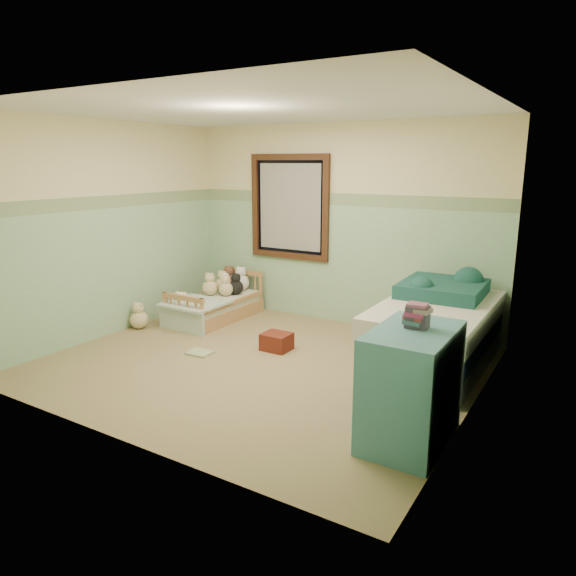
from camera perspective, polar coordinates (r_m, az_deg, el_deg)
The scene contains 33 objects.
floor at distance 5.50m, azimuth -3.20°, elevation -8.27°, with size 4.20×3.60×0.02m, color #968157.
ceiling at distance 5.14m, azimuth -3.58°, elevation 18.85°, with size 4.20×3.60×0.02m, color white.
wall_back at distance 6.71m, azimuth 5.46°, elevation 6.75°, with size 4.20×0.04×2.50m, color beige.
wall_front at distance 3.86m, azimuth -18.79°, elevation 1.18°, with size 4.20×0.04×2.50m, color beige.
wall_left at distance 6.59m, azimuth -18.65°, elevation 5.99°, with size 0.04×3.60×2.50m, color beige.
wall_right at distance 4.35m, azimuth 20.05°, elevation 2.39°, with size 0.04×3.60×2.50m, color beige.
wainscot_mint at distance 6.78m, azimuth 5.31°, elevation 2.54°, with size 4.20×0.01×1.50m, color #93B199.
border_strip at distance 6.67m, azimuth 5.47°, elevation 9.51°, with size 4.20×0.01×0.15m, color #396344.
window_frame at distance 6.99m, azimuth 0.14°, elevation 8.72°, with size 1.16×0.06×1.36m, color black.
window_blinds at distance 7.00m, azimuth 0.18°, elevation 8.73°, with size 0.92×0.01×1.12m, color #B0B0A8.
toddler_bed_frame at distance 7.07m, azimuth -7.78°, elevation -2.63°, with size 0.65×1.30×0.17m, color #A57341.
toddler_mattress at distance 7.03m, azimuth -7.81°, elevation -1.50°, with size 0.59×1.24×0.12m, color silver.
patchwork_quilt at distance 6.72m, azimuth -10.01°, elevation -1.63°, with size 0.71×0.65×0.03m, color #76AACA.
plush_bed_brown at distance 7.46m, azimuth -6.33°, elevation 0.75°, with size 0.22×0.22×0.22m, color brown.
plush_bed_white at distance 7.34m, azimuth -5.10°, elevation 0.60°, with size 0.23×0.23×0.23m, color white.
plush_bed_tan at distance 7.27m, azimuth -7.08°, elevation 0.32°, with size 0.20×0.20×0.20m, color beige.
plush_bed_dark at distance 7.13m, azimuth -5.62°, elevation 0.07°, with size 0.20×0.20×0.20m, color black.
plush_floor_cream at distance 6.92m, azimuth -11.37°, elevation -2.64°, with size 0.28×0.28×0.28m, color white.
plush_floor_tan at distance 6.84m, azimuth -15.78°, elevation -3.32°, with size 0.22×0.22×0.22m, color beige.
twin_bed_frame at distance 5.65m, azimuth 15.63°, elevation -6.86°, with size 0.96×1.92×0.22m, color silver.
twin_boxspring at distance 5.58m, azimuth 15.77°, elevation -4.73°, with size 0.96×1.92×0.22m, color navy.
twin_mattress at distance 5.52m, azimuth 15.91°, elevation -2.56°, with size 1.00×1.96×0.22m, color white.
teal_blanket at distance 5.77m, azimuth 16.36°, elevation -0.06°, with size 0.81×0.86×0.14m, color #0F3F3B.
dresser at distance 4.02m, azimuth 13.14°, elevation -10.26°, with size 0.54×0.86×0.86m, color teal.
book_stack at distance 3.90m, azimuth 13.80°, elevation -3.07°, with size 0.16×0.12×0.16m, color #4A2C31.
red_pillow at distance 5.86m, azimuth -1.24°, elevation -5.80°, with size 0.30×0.26×0.19m, color #A12A14.
floor_book at distance 5.84m, azimuth -9.53°, elevation -6.91°, with size 0.26×0.20×0.02m, color gold.
extra_plush_0 at distance 7.07m, azimuth -6.71°, elevation -0.11°, with size 0.19×0.19×0.19m, color beige.
extra_plush_1 at distance 7.31m, azimuth -6.95°, elevation 0.21°, with size 0.16×0.16×0.16m, color black.
extra_plush_2 at distance 7.26m, azimuth -7.14°, elevation 0.11°, with size 0.15×0.15×0.15m, color beige.
extra_plush_3 at distance 7.23m, azimuth -6.80°, elevation 0.19°, with size 0.19×0.19×0.19m, color white.
extra_plush_4 at distance 7.13m, azimuth -8.43°, elevation 0.03°, with size 0.21×0.21×0.21m, color beige.
extra_plush_5 at distance 7.39m, azimuth -5.33°, elevation 0.55°, with size 0.19×0.19×0.19m, color brown.
Camera 1 is at (2.92, -4.20, 2.02)m, focal length 32.94 mm.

